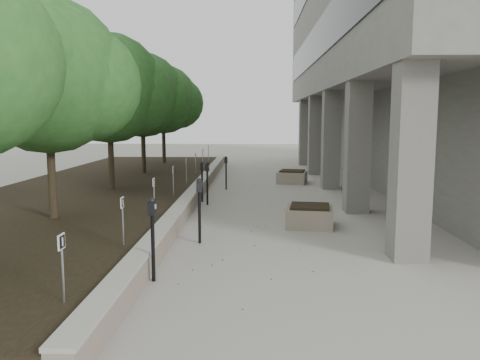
# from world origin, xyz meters

# --- Properties ---
(ground) EXTENTS (90.00, 90.00, 0.00)m
(ground) POSITION_xyz_m (0.00, 0.00, 0.00)
(ground) COLOR #A29D95
(ground) RESTS_ON ground
(retaining_wall) EXTENTS (0.39, 26.00, 0.50)m
(retaining_wall) POSITION_xyz_m (-1.82, 9.00, 0.25)
(retaining_wall) COLOR gray
(retaining_wall) RESTS_ON ground
(planting_bed) EXTENTS (7.00, 26.00, 0.40)m
(planting_bed) POSITION_xyz_m (-5.50, 9.00, 0.20)
(planting_bed) COLOR black
(planting_bed) RESTS_ON ground
(brutalist_building) EXTENTS (13.10, 26.00, 15.00)m
(brutalist_building) POSITION_xyz_m (9.50, 13.00, 7.50)
(brutalist_building) COLOR gray
(brutalist_building) RESTS_ON ground
(crabapple_tree_2) EXTENTS (4.60, 4.00, 5.44)m
(crabapple_tree_2) POSITION_xyz_m (-4.80, 3.00, 3.12)
(crabapple_tree_2) COLOR #245922
(crabapple_tree_2) RESTS_ON planting_bed
(crabapple_tree_3) EXTENTS (4.60, 4.00, 5.44)m
(crabapple_tree_3) POSITION_xyz_m (-4.80, 8.00, 3.12)
(crabapple_tree_3) COLOR #245922
(crabapple_tree_3) RESTS_ON planting_bed
(crabapple_tree_4) EXTENTS (4.60, 4.00, 5.44)m
(crabapple_tree_4) POSITION_xyz_m (-4.80, 13.00, 3.12)
(crabapple_tree_4) COLOR #245922
(crabapple_tree_4) RESTS_ON planting_bed
(crabapple_tree_5) EXTENTS (4.60, 4.00, 5.44)m
(crabapple_tree_5) POSITION_xyz_m (-4.80, 18.00, 3.12)
(crabapple_tree_5) COLOR #245922
(crabapple_tree_5) RESTS_ON planting_bed
(parking_sign_1) EXTENTS (0.04, 0.22, 0.96)m
(parking_sign_1) POSITION_xyz_m (-2.35, -2.50, 0.88)
(parking_sign_1) COLOR black
(parking_sign_1) RESTS_ON planting_bed
(parking_sign_2) EXTENTS (0.04, 0.22, 0.96)m
(parking_sign_2) POSITION_xyz_m (-2.35, 0.50, 0.88)
(parking_sign_2) COLOR black
(parking_sign_2) RESTS_ON planting_bed
(parking_sign_3) EXTENTS (0.04, 0.22, 0.96)m
(parking_sign_3) POSITION_xyz_m (-2.35, 3.50, 0.88)
(parking_sign_3) COLOR black
(parking_sign_3) RESTS_ON planting_bed
(parking_sign_4) EXTENTS (0.04, 0.22, 0.96)m
(parking_sign_4) POSITION_xyz_m (-2.35, 6.50, 0.88)
(parking_sign_4) COLOR black
(parking_sign_4) RESTS_ON planting_bed
(parking_sign_5) EXTENTS (0.04, 0.22, 0.96)m
(parking_sign_5) POSITION_xyz_m (-2.35, 9.50, 0.88)
(parking_sign_5) COLOR black
(parking_sign_5) RESTS_ON planting_bed
(parking_sign_6) EXTENTS (0.04, 0.22, 0.96)m
(parking_sign_6) POSITION_xyz_m (-2.35, 12.50, 0.88)
(parking_sign_6) COLOR black
(parking_sign_6) RESTS_ON planting_bed
(parking_sign_7) EXTENTS (0.04, 0.22, 0.96)m
(parking_sign_7) POSITION_xyz_m (-2.35, 15.50, 0.88)
(parking_sign_7) COLOR black
(parking_sign_7) RESTS_ON planting_bed
(parking_sign_8) EXTENTS (0.04, 0.22, 0.96)m
(parking_sign_8) POSITION_xyz_m (-2.35, 18.50, 0.88)
(parking_sign_8) COLOR black
(parking_sign_8) RESTS_ON planting_bed
(parking_meter_1) EXTENTS (0.17, 0.14, 1.52)m
(parking_meter_1) POSITION_xyz_m (-1.55, -0.48, 0.76)
(parking_meter_1) COLOR black
(parking_meter_1) RESTS_ON ground
(parking_meter_2) EXTENTS (0.17, 0.14, 1.53)m
(parking_meter_2) POSITION_xyz_m (-1.02, 2.17, 0.76)
(parking_meter_2) COLOR black
(parking_meter_2) RESTS_ON ground
(parking_meter_3) EXTENTS (0.15, 0.11, 1.41)m
(parking_meter_3) POSITION_xyz_m (-1.55, 7.68, 0.70)
(parking_meter_3) COLOR black
(parking_meter_3) RESTS_ON ground
(parking_meter_4) EXTENTS (0.16, 0.13, 1.44)m
(parking_meter_4) POSITION_xyz_m (-1.31, 7.08, 0.72)
(parking_meter_4) COLOR black
(parking_meter_4) RESTS_ON ground
(parking_meter_5) EXTENTS (0.15, 0.12, 1.36)m
(parking_meter_5) POSITION_xyz_m (-0.88, 10.57, 0.68)
(parking_meter_5) COLOR black
(parking_meter_5) RESTS_ON ground
(planter_front) EXTENTS (1.39, 1.39, 0.57)m
(planter_front) POSITION_xyz_m (1.75, 4.02, 0.29)
(planter_front) COLOR gray
(planter_front) RESTS_ON ground
(planter_back) EXTENTS (1.48, 1.48, 0.58)m
(planter_back) POSITION_xyz_m (1.96, 12.60, 0.29)
(planter_back) COLOR gray
(planter_back) RESTS_ON ground
(berry_scatter) EXTENTS (3.30, 14.10, 0.02)m
(berry_scatter) POSITION_xyz_m (-0.10, 5.00, 0.01)
(berry_scatter) COLOR maroon
(berry_scatter) RESTS_ON ground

